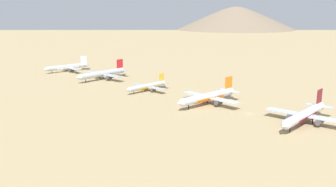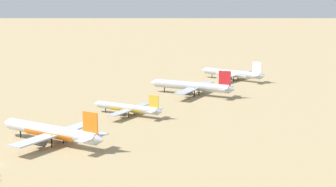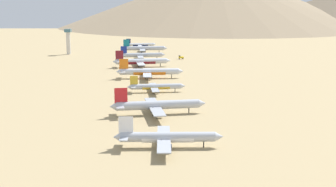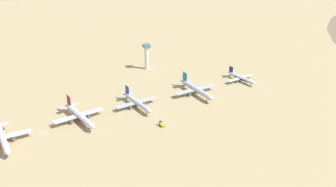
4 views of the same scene
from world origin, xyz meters
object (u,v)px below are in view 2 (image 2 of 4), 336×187
parked_jet_3 (52,132)px  parked_jet_2 (128,108)px  parked_jet_1 (193,86)px  parked_jet_0 (233,73)px

parked_jet_3 → parked_jet_2: bearing=-82.7°
parked_jet_1 → parked_jet_2: (-2.66, 61.51, -1.38)m
parked_jet_0 → parked_jet_1: bearing=96.0°
parked_jet_0 → parked_jet_1: parked_jet_1 is taller
parked_jet_0 → parked_jet_3: 176.36m
parked_jet_3 → parked_jet_0: bearing=-84.8°
parked_jet_1 → parked_jet_3: size_ratio=0.98×
parked_jet_2 → parked_jet_3: bearing=97.3°
parked_jet_0 → parked_jet_3: (-15.96, 175.63, 0.69)m
parked_jet_0 → parked_jet_1: 57.78m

